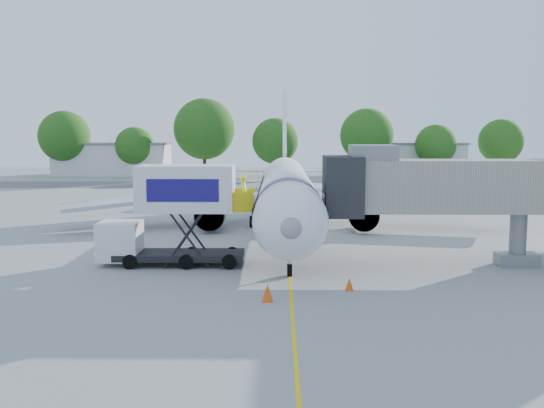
{
  "coord_description": "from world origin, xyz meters",
  "views": [
    {
      "loc": [
        -0.55,
        -39.68,
        7.41
      ],
      "look_at": [
        -0.94,
        -5.42,
        3.2
      ],
      "focal_mm": 40.0,
      "sensor_mm": 36.0,
      "label": 1
    }
  ],
  "objects_px": {
    "jet_bridge": "(437,187)",
    "ground_tug": "(383,325)",
    "catering_hiloader": "(174,215)",
    "aircraft": "(286,191)"
  },
  "relations": [
    {
      "from": "catering_hiloader",
      "to": "ground_tug",
      "type": "bearing_deg",
      "value": -53.11
    },
    {
      "from": "aircraft",
      "to": "ground_tug",
      "type": "distance_m",
      "value": 23.84
    },
    {
      "from": "aircraft",
      "to": "ground_tug",
      "type": "xyz_separation_m",
      "value": [
        3.05,
        -23.53,
        -2.25
      ]
    },
    {
      "from": "jet_bridge",
      "to": "ground_tug",
      "type": "xyz_separation_m",
      "value": [
        -4.94,
        -12.41,
        -3.65
      ]
    },
    {
      "from": "jet_bridge",
      "to": "catering_hiloader",
      "type": "distance_m",
      "value": 14.34
    },
    {
      "from": "ground_tug",
      "to": "jet_bridge",
      "type": "bearing_deg",
      "value": 63.58
    },
    {
      "from": "jet_bridge",
      "to": "catering_hiloader",
      "type": "relative_size",
      "value": 1.64
    },
    {
      "from": "jet_bridge",
      "to": "catering_hiloader",
      "type": "bearing_deg",
      "value": -179.99
    },
    {
      "from": "jet_bridge",
      "to": "aircraft",
      "type": "bearing_deg",
      "value": 125.7
    },
    {
      "from": "catering_hiloader",
      "to": "ground_tug",
      "type": "height_order",
      "value": "catering_hiloader"
    }
  ]
}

